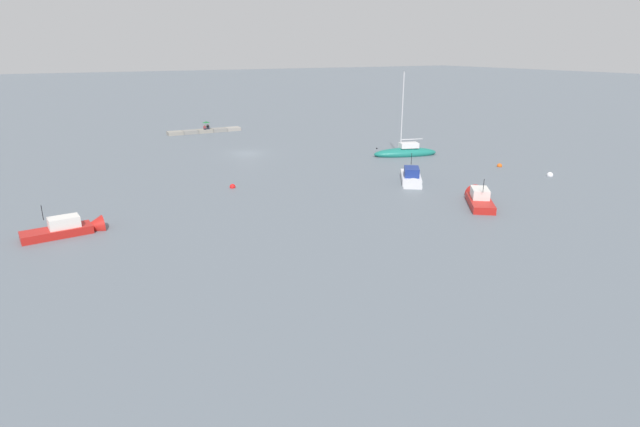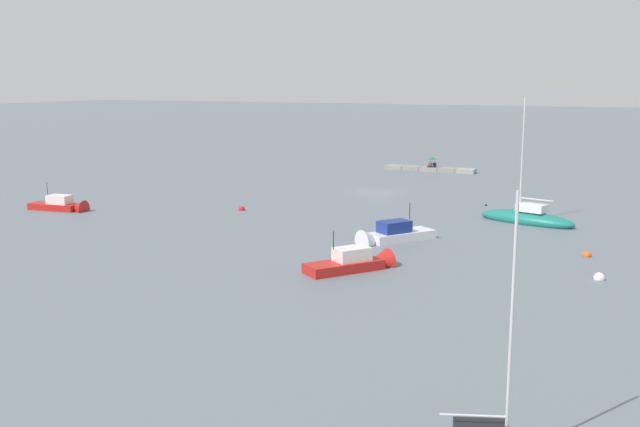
% 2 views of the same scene
% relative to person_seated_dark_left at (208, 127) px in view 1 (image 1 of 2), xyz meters
% --- Properties ---
extents(ground_plane, '(500.00, 500.00, 0.00)m').
position_rel_person_seated_dark_left_xyz_m(ground_plane, '(0.58, 18.78, -0.77)').
color(ground_plane, slate).
extents(seawall_pier, '(11.36, 1.73, 0.52)m').
position_rel_person_seated_dark_left_xyz_m(seawall_pier, '(0.58, 0.00, -0.51)').
color(seawall_pier, gray).
rests_on(seawall_pier, ground_plane).
extents(person_seated_dark_left, '(0.47, 0.65, 0.73)m').
position_rel_person_seated_dark_left_xyz_m(person_seated_dark_left, '(0.00, 0.00, 0.00)').
color(person_seated_dark_left, '#1E2333').
rests_on(person_seated_dark_left, seawall_pier).
extents(person_seated_maroon_right, '(0.47, 0.65, 0.73)m').
position_rel_person_seated_dark_left_xyz_m(person_seated_maroon_right, '(0.56, 0.13, 0.00)').
color(person_seated_maroon_right, '#1E2333').
rests_on(person_seated_maroon_right, seawall_pier).
extents(umbrella_open_green, '(1.16, 1.16, 1.26)m').
position_rel_person_seated_dark_left_xyz_m(umbrella_open_green, '(0.27, 0.06, 0.85)').
color(umbrella_open_green, black).
rests_on(umbrella_open_green, seawall_pier).
extents(sailboat_teal_mid, '(8.23, 4.44, 10.29)m').
position_rel_person_seated_dark_left_xyz_m(sailboat_teal_mid, '(-15.98, 29.12, -0.38)').
color(sailboat_teal_mid, '#197266').
rests_on(sailboat_teal_mid, ground_plane).
extents(motorboat_red_near, '(5.47, 2.18, 2.99)m').
position_rel_person_seated_dark_left_xyz_m(motorboat_red_near, '(21.81, 40.21, -0.45)').
color(motorboat_red_near, red).
rests_on(motorboat_red_near, ground_plane).
extents(motorboat_white_mid, '(4.80, 5.83, 3.28)m').
position_rel_person_seated_dark_left_xyz_m(motorboat_white_mid, '(-8.33, 40.14, -0.42)').
color(motorboat_white_mid, silver).
rests_on(motorboat_white_mid, ground_plane).
extents(motorboat_red_far, '(4.70, 5.54, 3.15)m').
position_rel_person_seated_dark_left_xyz_m(motorboat_red_far, '(-9.09, 48.28, -0.44)').
color(motorboat_red_far, red).
rests_on(motorboat_red_far, ground_plane).
extents(mooring_buoy_near, '(0.55, 0.55, 0.55)m').
position_rel_person_seated_dark_left_xyz_m(mooring_buoy_near, '(7.62, 33.67, -0.67)').
color(mooring_buoy_near, red).
rests_on(mooring_buoy_near, ground_plane).
extents(mooring_buoy_mid, '(0.63, 0.63, 0.63)m').
position_rel_person_seated_dark_left_xyz_m(mooring_buoy_mid, '(-22.57, 44.65, -0.66)').
color(mooring_buoy_mid, white).
rests_on(mooring_buoy_mid, ground_plane).
extents(mooring_buoy_far, '(0.55, 0.55, 0.55)m').
position_rel_person_seated_dark_left_xyz_m(mooring_buoy_far, '(-21.40, 39.02, -0.68)').
color(mooring_buoy_far, '#EA5914').
rests_on(mooring_buoy_far, ground_plane).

